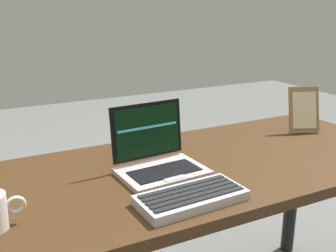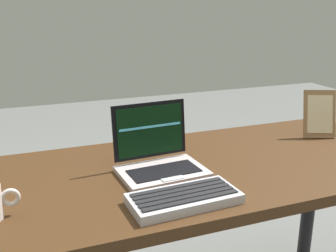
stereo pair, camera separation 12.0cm
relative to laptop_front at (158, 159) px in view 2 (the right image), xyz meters
name	(u,v)px [view 2 (the right image)]	position (x,y,z in m)	size (l,w,h in m)	color
desk	(175,195)	(0.05, -0.01, -0.14)	(1.74, 0.66, 0.71)	#3E2612
laptop_front	(158,159)	(0.00, 0.00, 0.00)	(0.28, 0.22, 0.21)	#BFB1B2
external_keyboard	(184,198)	(-0.01, -0.23, -0.03)	(0.30, 0.15, 0.03)	#BBB8C1
photo_frame	(319,114)	(0.72, 0.10, 0.05)	(0.14, 0.11, 0.18)	olive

